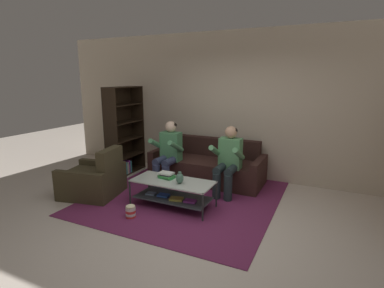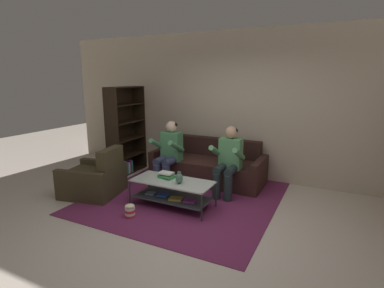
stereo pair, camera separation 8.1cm
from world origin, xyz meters
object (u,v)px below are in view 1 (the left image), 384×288
at_px(couch, 208,167).
at_px(bookshelf, 122,137).
at_px(popcorn_tub, 131,211).
at_px(person_seated_left, 168,151).
at_px(book_stack, 167,175).
at_px(armchair, 94,180).
at_px(coffee_table, 173,190).
at_px(vase, 180,178).
at_px(person_seated_right, 228,158).

bearing_deg(couch, bookshelf, -170.68).
relative_size(couch, popcorn_tub, 10.83).
bearing_deg(popcorn_tub, person_seated_left, 98.08).
bearing_deg(person_seated_left, bookshelf, 170.18).
height_order(book_stack, bookshelf, bookshelf).
distance_m(couch, armchair, 2.14).
height_order(couch, book_stack, couch).
relative_size(book_stack, bookshelf, 0.15).
xyz_separation_m(person_seated_left, popcorn_tub, (0.21, -1.47, -0.56)).
xyz_separation_m(book_stack, bookshelf, (-1.65, 1.00, 0.30)).
relative_size(coffee_table, book_stack, 4.78).
distance_m(person_seated_left, armchair, 1.42).
distance_m(book_stack, armchair, 1.34).
distance_m(vase, armchair, 1.64).
bearing_deg(armchair, person_seated_left, 49.61).
xyz_separation_m(book_stack, armchair, (-1.30, -0.26, -0.20)).
height_order(couch, person_seated_left, person_seated_left).
bearing_deg(book_stack, armchair, -168.89).
height_order(person_seated_right, popcorn_tub, person_seated_right).
height_order(person_seated_left, book_stack, person_seated_left).
distance_m(person_seated_right, bookshelf, 2.43).
bearing_deg(person_seated_right, popcorn_tub, -123.58).
distance_m(person_seated_left, bookshelf, 1.26).
bearing_deg(coffee_table, vase, -17.87).
bearing_deg(popcorn_tub, armchair, 158.38).
height_order(couch, armchair, armchair).
distance_m(couch, person_seated_right, 0.87).
height_order(person_seated_right, armchair, person_seated_right).
height_order(coffee_table, book_stack, book_stack).
xyz_separation_m(coffee_table, vase, (0.15, -0.05, 0.23)).
height_order(person_seated_right, vase, person_seated_right).
xyz_separation_m(person_seated_left, book_stack, (0.42, -0.78, -0.19)).
distance_m(couch, book_stack, 1.32).
bearing_deg(book_stack, person_seated_left, 118.11).
bearing_deg(couch, person_seated_right, -40.89).
xyz_separation_m(vase, popcorn_tub, (-0.52, -0.56, -0.41)).
height_order(book_stack, armchair, armchair).
relative_size(person_seated_left, coffee_table, 0.93).
height_order(vase, bookshelf, bookshelf).
bearing_deg(couch, vase, -84.61).
distance_m(person_seated_right, coffee_table, 1.12).
bearing_deg(coffee_table, book_stack, 151.88).
height_order(couch, person_seated_right, person_seated_right).
distance_m(person_seated_left, coffee_table, 1.11).
distance_m(couch, coffee_table, 1.38).
bearing_deg(vase, popcorn_tub, -133.02).
bearing_deg(bookshelf, armchair, -74.51).
xyz_separation_m(person_seated_left, person_seated_right, (1.19, -0.00, -0.01)).
bearing_deg(coffee_table, person_seated_right, 54.87).
height_order(vase, popcorn_tub, vase).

